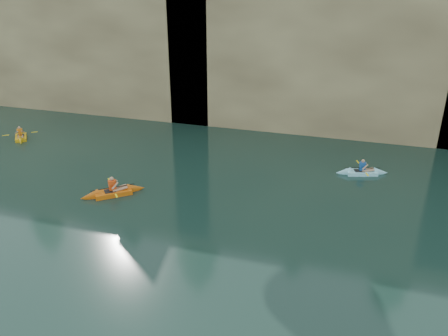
% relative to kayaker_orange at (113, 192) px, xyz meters
% --- Properties ---
extents(cliff, '(70.00, 16.00, 12.00)m').
position_rel_kayaker_orange_xyz_m(cliff, '(7.72, 21.11, 5.85)').
color(cliff, tan).
rests_on(cliff, ground).
extents(cliff_slab_west, '(26.00, 2.40, 10.56)m').
position_rel_kayaker_orange_xyz_m(cliff_slab_west, '(-12.28, 13.71, 5.13)').
color(cliff_slab_west, tan).
rests_on(cliff_slab_west, ground).
extents(cliff_slab_center, '(24.00, 2.40, 11.40)m').
position_rel_kayaker_orange_xyz_m(cliff_slab_center, '(9.72, 13.71, 5.55)').
color(cliff_slab_center, tan).
rests_on(cliff_slab_center, ground).
extents(sea_cave_west, '(4.50, 1.00, 4.00)m').
position_rel_kayaker_orange_xyz_m(sea_cave_west, '(-10.28, 13.06, 1.85)').
color(sea_cave_west, black).
rests_on(sea_cave_west, ground).
extents(sea_cave_center, '(3.50, 1.00, 3.20)m').
position_rel_kayaker_orange_xyz_m(sea_cave_center, '(3.72, 13.06, 1.45)').
color(sea_cave_center, black).
rests_on(sea_cave_center, ground).
extents(kayaker_orange, '(2.98, 2.73, 1.25)m').
position_rel_kayaker_orange_xyz_m(kayaker_orange, '(0.00, 0.00, 0.00)').
color(kayaker_orange, '#D95E0D').
rests_on(kayaker_orange, ground).
extents(kayaker_yellow, '(2.32, 2.56, 1.13)m').
position_rel_kayaker_orange_xyz_m(kayaker_yellow, '(-10.75, 5.74, -0.01)').
color(kayaker_yellow, gold).
rests_on(kayaker_yellow, ground).
extents(kayaker_ltblue_mid, '(3.04, 2.16, 1.13)m').
position_rel_kayaker_orange_xyz_m(kayaker_ltblue_mid, '(12.13, 6.63, -0.01)').
color(kayaker_ltblue_mid, '#98E9FF').
rests_on(kayaker_ltblue_mid, ground).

